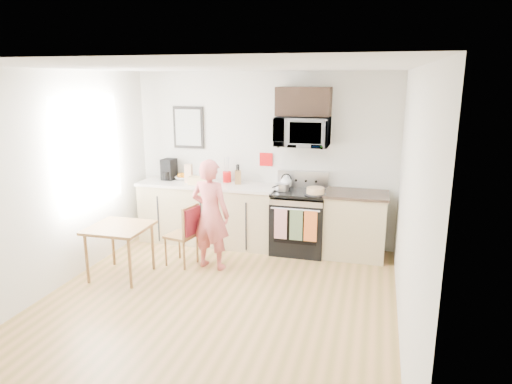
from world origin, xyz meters
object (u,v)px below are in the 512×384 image
(range, at_px, (299,223))
(person, at_px, (210,214))
(microwave, at_px, (302,132))
(cake, at_px, (315,191))
(dining_table, at_px, (119,232))
(chair, at_px, (188,227))

(range, xyz_separation_m, person, (-1.04, -0.90, 0.31))
(microwave, xyz_separation_m, cake, (0.25, -0.29, -0.79))
(range, xyz_separation_m, cake, (0.25, -0.18, 0.54))
(cake, bearing_deg, microwave, 131.00)
(range, relative_size, microwave, 1.53)
(microwave, bearing_deg, dining_table, -142.54)
(range, distance_m, dining_table, 2.53)
(chair, height_order, cake, cake)
(dining_table, bearing_deg, microwave, 37.46)
(person, xyz_separation_m, chair, (-0.31, -0.04, -0.19))
(person, distance_m, cake, 1.49)
(range, bearing_deg, cake, -36.26)
(range, bearing_deg, chair, -145.27)
(dining_table, height_order, chair, chair)
(range, height_order, cake, range)
(range, height_order, microwave, microwave)
(chair, xyz_separation_m, cake, (1.60, 0.75, 0.42))
(microwave, xyz_separation_m, person, (-1.04, -1.00, -1.01))
(microwave, relative_size, chair, 0.89)
(chair, bearing_deg, person, 19.05)
(microwave, distance_m, cake, 0.87)
(microwave, distance_m, dining_table, 2.84)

